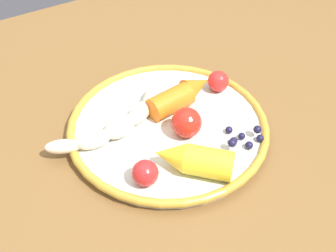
# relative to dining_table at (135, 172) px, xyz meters

# --- Properties ---
(dining_table) EXTENTS (1.25, 0.79, 0.75)m
(dining_table) POSITION_rel_dining_table_xyz_m (0.00, 0.00, 0.00)
(dining_table) COLOR brown
(dining_table) RESTS_ON ground_plane
(plate) EXTENTS (0.29, 0.29, 0.02)m
(plate) POSITION_rel_dining_table_xyz_m (-0.04, 0.03, 0.10)
(plate) COLOR silver
(plate) RESTS_ON dining_table
(banana) EXTENTS (0.20, 0.08, 0.03)m
(banana) POSITION_rel_dining_table_xyz_m (0.02, -0.00, 0.11)
(banana) COLOR beige
(banana) RESTS_ON plate
(carrot_orange) EXTENTS (0.11, 0.05, 0.04)m
(carrot_orange) POSITION_rel_dining_table_xyz_m (-0.09, -0.01, 0.12)
(carrot_orange) COLOR orange
(carrot_orange) RESTS_ON plate
(carrot_yellow) EXTENTS (0.10, 0.10, 0.04)m
(carrot_yellow) POSITION_rel_dining_table_xyz_m (-0.03, 0.11, 0.12)
(carrot_yellow) COLOR yellow
(carrot_yellow) RESTS_ON plate
(blueberry_pile) EXTENTS (0.06, 0.05, 0.02)m
(blueberry_pile) POSITION_rel_dining_table_xyz_m (-0.12, 0.11, 0.11)
(blueberry_pile) COLOR #191638
(blueberry_pile) RESTS_ON plate
(tomato_near) EXTENTS (0.03, 0.03, 0.03)m
(tomato_near) POSITION_rel_dining_table_xyz_m (-0.15, -0.01, 0.12)
(tomato_near) COLOR red
(tomato_near) RESTS_ON plate
(tomato_mid) EXTENTS (0.04, 0.04, 0.04)m
(tomato_mid) POSITION_rel_dining_table_xyz_m (-0.06, 0.05, 0.12)
(tomato_mid) COLOR red
(tomato_mid) RESTS_ON plate
(tomato_far) EXTENTS (0.03, 0.03, 0.03)m
(tomato_far) POSITION_rel_dining_table_xyz_m (0.03, 0.10, 0.12)
(tomato_far) COLOR red
(tomato_far) RESTS_ON plate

